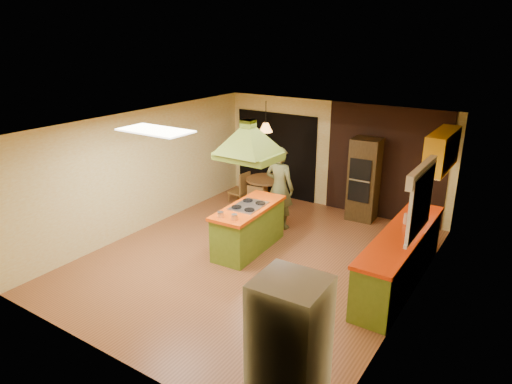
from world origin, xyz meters
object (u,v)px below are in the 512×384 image
Objects in this scene: kitchen_island at (249,227)px; man at (279,188)px; refrigerator at (289,353)px; dining_table at (265,187)px; canister_large at (419,204)px; wall_oven at (364,179)px.

man is (-0.05, 1.23, 0.43)m from kitchen_island.
refrigerator reaches higher than kitchen_island.
kitchen_island is 2.33m from dining_table.
refrigerator is at bearing -91.23° from canister_large.
man is 0.96× the size of wall_oven.
wall_oven reaches higher than refrigerator.
refrigerator is 0.93× the size of wall_oven.
man reaches higher than canister_large.
wall_oven is 1.92m from canister_large.
man reaches higher than kitchen_island.
kitchen_island is 1.96× the size of dining_table.
kitchen_island is 4.13m from refrigerator.
dining_table is (-3.60, 5.28, -0.37)m from refrigerator.
refrigerator is 1.86× the size of dining_table.
canister_large is at bearing -10.51° from dining_table.
canister_large is at bearing -176.66° from man.
man is 1.94m from wall_oven.
wall_oven is (-1.38, 5.81, 0.07)m from refrigerator.
canister_large is (1.48, -1.21, 0.12)m from wall_oven.
refrigerator is (2.69, -4.38, -0.03)m from man.
wall_oven is 2.00× the size of dining_table.
refrigerator reaches higher than dining_table.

